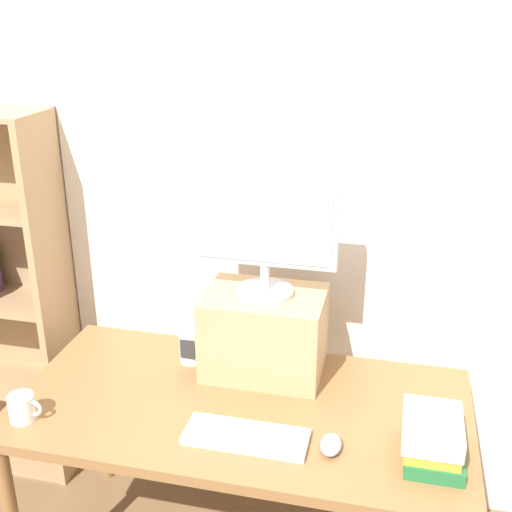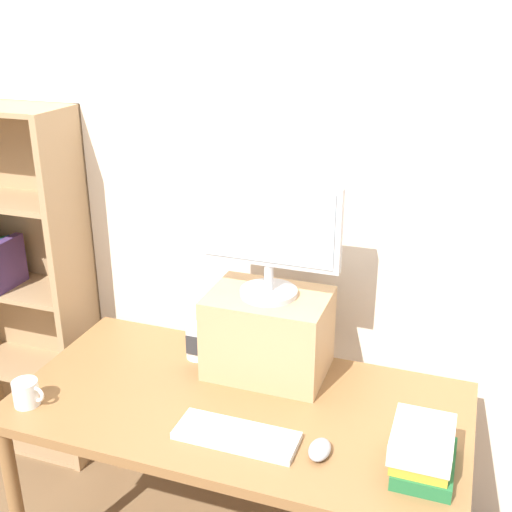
{
  "view_description": "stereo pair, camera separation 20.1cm",
  "coord_description": "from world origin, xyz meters",
  "px_view_note": "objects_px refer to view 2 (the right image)",
  "views": [
    {
      "loc": [
        0.46,
        -1.73,
        1.96
      ],
      "look_at": [
        0.03,
        0.09,
        1.21
      ],
      "focal_mm": 45.0,
      "sensor_mm": 36.0,
      "label": 1
    },
    {
      "loc": [
        0.65,
        -1.67,
        1.96
      ],
      "look_at": [
        0.03,
        0.09,
        1.21
      ],
      "focal_mm": 45.0,
      "sensor_mm": 36.0,
      "label": 2
    }
  ],
  "objects_px": {
    "desk": "(239,418)",
    "computer_mouse": "(320,450)",
    "riser_box": "(268,333)",
    "computer_monitor": "(269,234)",
    "coffee_mug": "(27,393)",
    "keyboard": "(236,435)",
    "desk_speaker": "(198,341)",
    "bookshelf_unit": "(14,281)",
    "book_stack": "(423,450)"
  },
  "relations": [
    {
      "from": "riser_box",
      "to": "computer_monitor",
      "type": "distance_m",
      "value": 0.37
    },
    {
      "from": "coffee_mug",
      "to": "desk_speaker",
      "type": "relative_size",
      "value": 0.85
    },
    {
      "from": "riser_box",
      "to": "keyboard",
      "type": "distance_m",
      "value": 0.43
    },
    {
      "from": "keyboard",
      "to": "desk_speaker",
      "type": "distance_m",
      "value": 0.5
    },
    {
      "from": "bookshelf_unit",
      "to": "coffee_mug",
      "type": "distance_m",
      "value": 0.83
    },
    {
      "from": "book_stack",
      "to": "coffee_mug",
      "type": "xyz_separation_m",
      "value": [
        -1.25,
        -0.11,
        -0.02
      ]
    },
    {
      "from": "bookshelf_unit",
      "to": "desk_speaker",
      "type": "distance_m",
      "value": 0.97
    },
    {
      "from": "desk",
      "to": "desk_speaker",
      "type": "height_order",
      "value": "desk_speaker"
    },
    {
      "from": "computer_mouse",
      "to": "desk_speaker",
      "type": "distance_m",
      "value": 0.68
    },
    {
      "from": "riser_box",
      "to": "computer_mouse",
      "type": "height_order",
      "value": "riser_box"
    },
    {
      "from": "computer_mouse",
      "to": "coffee_mug",
      "type": "relative_size",
      "value": 0.93
    },
    {
      "from": "riser_box",
      "to": "computer_monitor",
      "type": "bearing_deg",
      "value": -90.0
    },
    {
      "from": "desk",
      "to": "coffee_mug",
      "type": "relative_size",
      "value": 13.3
    },
    {
      "from": "bookshelf_unit",
      "to": "keyboard",
      "type": "distance_m",
      "value": 1.38
    },
    {
      "from": "keyboard",
      "to": "computer_mouse",
      "type": "relative_size",
      "value": 3.63
    },
    {
      "from": "bookshelf_unit",
      "to": "computer_mouse",
      "type": "bearing_deg",
      "value": -20.08
    },
    {
      "from": "keyboard",
      "to": "coffee_mug",
      "type": "distance_m",
      "value": 0.72
    },
    {
      "from": "desk",
      "to": "computer_mouse",
      "type": "bearing_deg",
      "value": -28.25
    },
    {
      "from": "computer_monitor",
      "to": "book_stack",
      "type": "bearing_deg",
      "value": -31.5
    },
    {
      "from": "desk",
      "to": "computer_mouse",
      "type": "xyz_separation_m",
      "value": [
        0.32,
        -0.17,
        0.09
      ]
    },
    {
      "from": "computer_mouse",
      "to": "coffee_mug",
      "type": "bearing_deg",
      "value": -175.48
    },
    {
      "from": "keyboard",
      "to": "computer_monitor",
      "type": "bearing_deg",
      "value": 94.71
    },
    {
      "from": "riser_box",
      "to": "bookshelf_unit",
      "type": "bearing_deg",
      "value": 172.35
    },
    {
      "from": "desk",
      "to": "riser_box",
      "type": "relative_size",
      "value": 3.62
    },
    {
      "from": "computer_monitor",
      "to": "keyboard",
      "type": "distance_m",
      "value": 0.65
    },
    {
      "from": "bookshelf_unit",
      "to": "keyboard",
      "type": "height_order",
      "value": "bookshelf_unit"
    },
    {
      "from": "keyboard",
      "to": "computer_mouse",
      "type": "xyz_separation_m",
      "value": [
        0.26,
        0.01,
        0.01
      ]
    },
    {
      "from": "computer_monitor",
      "to": "keyboard",
      "type": "xyz_separation_m",
      "value": [
        0.03,
        -0.4,
        -0.51
      ]
    },
    {
      "from": "riser_box",
      "to": "computer_monitor",
      "type": "relative_size",
      "value": 0.85
    },
    {
      "from": "computer_mouse",
      "to": "book_stack",
      "type": "relative_size",
      "value": 0.44
    },
    {
      "from": "keyboard",
      "to": "riser_box",
      "type": "bearing_deg",
      "value": 94.69
    },
    {
      "from": "bookshelf_unit",
      "to": "book_stack",
      "type": "bearing_deg",
      "value": -16.09
    },
    {
      "from": "keyboard",
      "to": "computer_mouse",
      "type": "bearing_deg",
      "value": 2.92
    },
    {
      "from": "riser_box",
      "to": "computer_mouse",
      "type": "relative_size",
      "value": 3.97
    },
    {
      "from": "computer_monitor",
      "to": "keyboard",
      "type": "height_order",
      "value": "computer_monitor"
    },
    {
      "from": "desk",
      "to": "coffee_mug",
      "type": "bearing_deg",
      "value": -159.11
    },
    {
      "from": "riser_box",
      "to": "desk",
      "type": "bearing_deg",
      "value": -97.81
    },
    {
      "from": "computer_monitor",
      "to": "book_stack",
      "type": "xyz_separation_m",
      "value": [
        0.58,
        -0.35,
        -0.45
      ]
    },
    {
      "from": "desk",
      "to": "desk_speaker",
      "type": "xyz_separation_m",
      "value": [
        -0.24,
        0.21,
        0.14
      ]
    },
    {
      "from": "riser_box",
      "to": "book_stack",
      "type": "xyz_separation_m",
      "value": [
        0.58,
        -0.35,
        -0.08
      ]
    },
    {
      "from": "desk",
      "to": "coffee_mug",
      "type": "height_order",
      "value": "coffee_mug"
    },
    {
      "from": "riser_box",
      "to": "keyboard",
      "type": "height_order",
      "value": "riser_box"
    },
    {
      "from": "computer_mouse",
      "to": "desk_speaker",
      "type": "relative_size",
      "value": 0.79
    },
    {
      "from": "bookshelf_unit",
      "to": "computer_monitor",
      "type": "distance_m",
      "value": 1.31
    },
    {
      "from": "book_stack",
      "to": "desk",
      "type": "bearing_deg",
      "value": 167.24
    },
    {
      "from": "desk_speaker",
      "to": "desk",
      "type": "bearing_deg",
      "value": -41.38
    },
    {
      "from": "riser_box",
      "to": "computer_mouse",
      "type": "xyz_separation_m",
      "value": [
        0.29,
        -0.39,
        -0.13
      ]
    },
    {
      "from": "coffee_mug",
      "to": "desk_speaker",
      "type": "xyz_separation_m",
      "value": [
        0.41,
        0.46,
        0.02
      ]
    },
    {
      "from": "desk_speaker",
      "to": "keyboard",
      "type": "bearing_deg",
      "value": -52.49
    },
    {
      "from": "computer_monitor",
      "to": "riser_box",
      "type": "bearing_deg",
      "value": 90.0
    }
  ]
}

